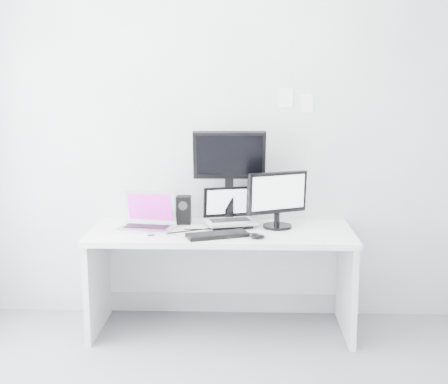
# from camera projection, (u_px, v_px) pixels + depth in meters

# --- Properties ---
(back_wall) EXTENTS (3.60, 0.00, 3.60)m
(back_wall) POSITION_uv_depth(u_px,v_px,m) (223.00, 135.00, 4.40)
(back_wall) COLOR silver
(back_wall) RESTS_ON ground
(desk) EXTENTS (1.80, 0.70, 0.73)m
(desk) POSITION_uv_depth(u_px,v_px,m) (221.00, 281.00, 4.24)
(desk) COLOR white
(desk) RESTS_ON ground
(macbook) EXTENTS (0.40, 0.32, 0.27)m
(macbook) POSITION_uv_depth(u_px,v_px,m) (145.00, 211.00, 4.14)
(macbook) COLOR #BABBC0
(macbook) RESTS_ON desk
(speaker) EXTENTS (0.12, 0.12, 0.20)m
(speaker) POSITION_uv_depth(u_px,v_px,m) (184.00, 210.00, 4.35)
(speaker) COLOR black
(speaker) RESTS_ON desk
(dell_laptop) EXTENTS (0.39, 0.34, 0.28)m
(dell_laptop) POSITION_uv_depth(u_px,v_px,m) (230.00, 208.00, 4.24)
(dell_laptop) COLOR #ACAEB3
(dell_laptop) RESTS_ON desk
(rear_monitor) EXTENTS (0.51, 0.20, 0.69)m
(rear_monitor) POSITION_uv_depth(u_px,v_px,m) (229.00, 176.00, 4.29)
(rear_monitor) COLOR black
(rear_monitor) RESTS_ON desk
(samsung_monitor) EXTENTS (0.49, 0.37, 0.41)m
(samsung_monitor) POSITION_uv_depth(u_px,v_px,m) (278.00, 199.00, 4.20)
(samsung_monitor) COLOR black
(samsung_monitor) RESTS_ON desk
(keyboard) EXTENTS (0.43, 0.27, 0.03)m
(keyboard) POSITION_uv_depth(u_px,v_px,m) (217.00, 235.00, 3.98)
(keyboard) COLOR black
(keyboard) RESTS_ON desk
(mouse) EXTENTS (0.10, 0.06, 0.03)m
(mouse) POSITION_uv_depth(u_px,v_px,m) (257.00, 236.00, 3.94)
(mouse) COLOR black
(mouse) RESTS_ON desk
(wall_note_0) EXTENTS (0.10, 0.00, 0.14)m
(wall_note_0) POSITION_uv_depth(u_px,v_px,m) (286.00, 98.00, 4.33)
(wall_note_0) COLOR white
(wall_note_0) RESTS_ON back_wall
(wall_note_1) EXTENTS (0.09, 0.00, 0.13)m
(wall_note_1) POSITION_uv_depth(u_px,v_px,m) (307.00, 103.00, 4.33)
(wall_note_1) COLOR white
(wall_note_1) RESTS_ON back_wall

